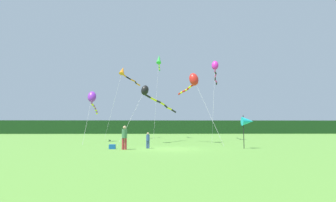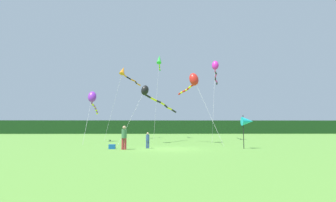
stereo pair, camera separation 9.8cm
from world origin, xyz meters
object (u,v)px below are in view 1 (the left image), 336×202
at_px(banner_flag_pole, 248,121).
at_px(kite_orange, 125,73).
at_px(person_adult, 124,136).
at_px(kite_green, 159,60).
at_px(kite_purple, 92,98).
at_px(cooler_box, 112,147).
at_px(kite_red, 193,80).
at_px(kite_black, 150,94).
at_px(kite_magenta, 215,68).
at_px(person_child, 148,139).

height_order(banner_flag_pole, kite_orange, kite_orange).
relative_size(person_adult, kite_green, 0.14).
bearing_deg(kite_orange, kite_purple, -110.81).
height_order(cooler_box, kite_purple, kite_purple).
height_order(person_adult, kite_red, kite_red).
bearing_deg(kite_black, kite_magenta, 33.75).
bearing_deg(kite_magenta, kite_green, 147.92).
bearing_deg(person_adult, cooler_box, 151.21).
bearing_deg(banner_flag_pole, kite_purple, 146.97).
bearing_deg(kite_orange, kite_black, -66.23).
bearing_deg(kite_black, cooler_box, -108.94).
distance_m(cooler_box, kite_magenta, 19.19).
bearing_deg(kite_magenta, person_child, -123.21).
relative_size(banner_flag_pole, kite_green, 0.21).
relative_size(kite_orange, kite_black, 1.14).
bearing_deg(cooler_box, person_adult, -28.79).
distance_m(kite_purple, kite_orange, 8.76).
height_order(banner_flag_pole, kite_black, kite_black).
xyz_separation_m(cooler_box, kite_red, (7.14, 6.85, 6.46)).
height_order(person_child, kite_red, kite_red).
distance_m(person_adult, kite_purple, 12.19).
height_order(person_child, kite_orange, kite_orange).
relative_size(person_adult, kite_red, 0.23).
bearing_deg(kite_orange, kite_green, 9.81).
distance_m(person_adult, kite_green, 21.16).
bearing_deg(person_child, cooler_box, -170.31).
relative_size(cooler_box, kite_black, 0.05).
bearing_deg(kite_red, person_child, -124.80).
height_order(kite_orange, kite_black, kite_orange).
height_order(banner_flag_pole, kite_magenta, kite_magenta).
distance_m(cooler_box, kite_green, 21.26).
relative_size(banner_flag_pole, kite_orange, 0.25).
relative_size(kite_magenta, kite_black, 1.15).
bearing_deg(kite_black, kite_red, -5.99).
xyz_separation_m(person_adult, cooler_box, (-0.99, 0.54, -0.81)).
distance_m(person_adult, kite_black, 9.05).
bearing_deg(kite_purple, person_adult, -62.80).
bearing_deg(kite_red, kite_black, 174.01).
xyz_separation_m(person_child, kite_black, (-0.18, 6.87, 4.47)).
bearing_deg(banner_flag_pole, person_adult, -176.39).
bearing_deg(kite_purple, kite_red, -14.03).
xyz_separation_m(person_adult, kite_black, (1.53, 7.88, 4.18)).
xyz_separation_m(person_child, kite_green, (0.67, 17.11, 10.95)).
xyz_separation_m(person_adult, kite_magenta, (9.85, 13.43, 8.39)).
bearing_deg(cooler_box, kite_black, 71.06).
relative_size(person_child, kite_purple, 0.14).
bearing_deg(kite_green, kite_red, -70.61).
bearing_deg(banner_flag_pole, kite_green, 112.32).
relative_size(banner_flag_pole, kite_black, 0.28).
height_order(person_adult, kite_magenta, kite_magenta).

